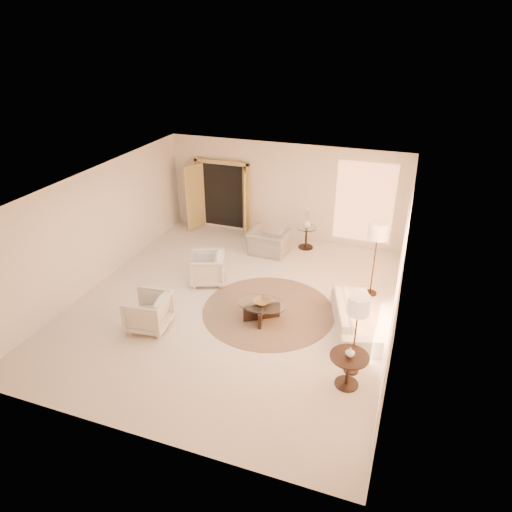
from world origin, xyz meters
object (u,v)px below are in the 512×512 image
(armchair_right, at_px, (148,310))
(accent_chair, at_px, (268,239))
(coffee_table, at_px, (262,309))
(side_vase, at_px, (307,223))
(floor_lamp_near, at_px, (378,234))
(end_table, at_px, (349,365))
(sofa, at_px, (355,316))
(side_table, at_px, (306,235))
(bowl, at_px, (262,302))
(end_vase, at_px, (350,352))
(floor_lamp_far, at_px, (358,309))
(armchair_left, at_px, (207,267))

(armchair_right, xyz_separation_m, accent_chair, (1.29, 4.13, 0.04))
(coffee_table, relative_size, side_vase, 6.07)
(coffee_table, xyz_separation_m, floor_lamp_near, (2.10, 1.85, 1.31))
(end_table, height_order, floor_lamp_near, floor_lamp_near)
(sofa, height_order, end_table, end_table)
(side_table, height_order, bowl, side_table)
(sofa, distance_m, end_vase, 1.80)
(armchair_right, height_order, end_table, armchair_right)
(sofa, xyz_separation_m, end_vase, (0.13, -1.74, 0.43))
(armchair_right, bearing_deg, bowl, 110.27)
(coffee_table, distance_m, end_table, 2.52)
(sofa, relative_size, armchair_right, 2.41)
(bowl, bearing_deg, side_vase, 89.24)
(floor_lamp_far, bearing_deg, accent_chair, 125.77)
(armchair_left, distance_m, bowl, 2.08)
(accent_chair, distance_m, bowl, 3.18)
(armchair_right, bearing_deg, sofa, 102.63)
(bowl, bearing_deg, coffee_table, 0.00)
(accent_chair, bearing_deg, sofa, 138.22)
(sofa, xyz_separation_m, floor_lamp_near, (0.15, 1.52, 1.26))
(coffee_table, height_order, side_vase, side_vase)
(armchair_left, xyz_separation_m, armchair_right, (-0.36, -2.13, 0.00))
(armchair_left, height_order, end_table, armchair_left)
(end_table, xyz_separation_m, floor_lamp_far, (0.02, 0.39, 0.93))
(floor_lamp_far, bearing_deg, side_vase, 113.13)
(bowl, bearing_deg, armchair_left, 148.97)
(side_table, distance_m, floor_lamp_far, 5.31)
(side_table, bearing_deg, armchair_left, -124.12)
(bowl, bearing_deg, floor_lamp_far, -26.00)
(sofa, xyz_separation_m, bowl, (-1.95, -0.33, 0.15))
(sofa, height_order, bowl, sofa)
(armchair_left, bearing_deg, armchair_right, -30.00)
(armchair_right, bearing_deg, end_table, 79.08)
(side_table, bearing_deg, sofa, -61.14)
(armchair_left, height_order, armchair_right, armchair_right)
(bowl, bearing_deg, sofa, 9.60)
(armchair_right, height_order, floor_lamp_far, floor_lamp_far)
(accent_chair, bearing_deg, floor_lamp_near, 160.25)
(side_vase, bearing_deg, coffee_table, -90.76)
(end_vase, bearing_deg, accent_chair, 123.16)
(armchair_left, bearing_deg, end_vase, 36.70)
(sofa, height_order, floor_lamp_far, floor_lamp_far)
(coffee_table, bearing_deg, sofa, 9.60)
(side_table, bearing_deg, armchair_right, -114.32)
(floor_lamp_near, height_order, side_vase, floor_lamp_near)
(bowl, xyz_separation_m, end_vase, (2.08, -1.41, 0.28))
(side_table, bearing_deg, coffee_table, -90.76)
(side_vase, bearing_deg, armchair_left, -124.12)
(floor_lamp_near, bearing_deg, side_table, 136.84)
(armchair_left, bearing_deg, floor_lamp_far, 41.08)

